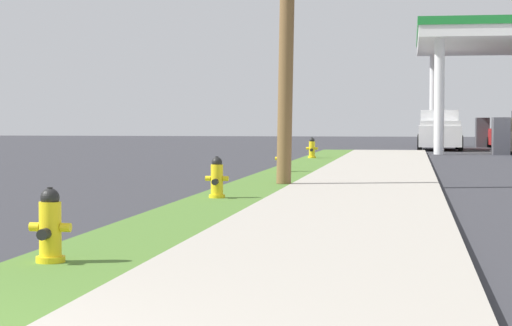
{
  "coord_description": "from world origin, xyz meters",
  "views": [
    {
      "loc": [
        4.0,
        -4.75,
        1.54
      ],
      "look_at": [
        1.12,
        13.24,
        0.71
      ],
      "focal_mm": 68.4,
      "sensor_mm": 36.0,
      "label": 1
    }
  ],
  "objects_px": {
    "fire_hydrant_fourth": "(312,149)",
    "car_red_by_near_pump": "(510,135)",
    "fire_hydrant_third": "(283,159)",
    "fire_hydrant_second": "(217,180)",
    "fire_hydrant_nearest": "(50,230)",
    "truck_white_on_apron": "(439,131)"
  },
  "relations": [
    {
      "from": "fire_hydrant_third",
      "to": "car_red_by_near_pump",
      "type": "bearing_deg",
      "value": 71.84
    },
    {
      "from": "fire_hydrant_third",
      "to": "fire_hydrant_fourth",
      "type": "height_order",
      "value": "same"
    },
    {
      "from": "fire_hydrant_third",
      "to": "fire_hydrant_fourth",
      "type": "xyz_separation_m",
      "value": [
        -0.14,
        9.08,
        0.0
      ]
    },
    {
      "from": "fire_hydrant_nearest",
      "to": "fire_hydrant_fourth",
      "type": "distance_m",
      "value": 25.91
    },
    {
      "from": "fire_hydrant_third",
      "to": "car_red_by_near_pump",
      "type": "relative_size",
      "value": 0.16
    },
    {
      "from": "fire_hydrant_second",
      "to": "fire_hydrant_fourth",
      "type": "height_order",
      "value": "same"
    },
    {
      "from": "fire_hydrant_second",
      "to": "car_red_by_near_pump",
      "type": "bearing_deg",
      "value": 76.25
    },
    {
      "from": "fire_hydrant_nearest",
      "to": "car_red_by_near_pump",
      "type": "height_order",
      "value": "car_red_by_near_pump"
    },
    {
      "from": "fire_hydrant_second",
      "to": "car_red_by_near_pump",
      "type": "relative_size",
      "value": 0.16
    },
    {
      "from": "fire_hydrant_second",
      "to": "truck_white_on_apron",
      "type": "bearing_deg",
      "value": 81.43
    },
    {
      "from": "fire_hydrant_second",
      "to": "car_red_by_near_pump",
      "type": "distance_m",
      "value": 35.69
    },
    {
      "from": "fire_hydrant_nearest",
      "to": "car_red_by_near_pump",
      "type": "bearing_deg",
      "value": 78.64
    },
    {
      "from": "fire_hydrant_second",
      "to": "fire_hydrant_nearest",
      "type": "bearing_deg",
      "value": -90.55
    },
    {
      "from": "fire_hydrant_third",
      "to": "truck_white_on_apron",
      "type": "bearing_deg",
      "value": 78.26
    },
    {
      "from": "fire_hydrant_fourth",
      "to": "car_red_by_near_pump",
      "type": "bearing_deg",
      "value": 62.77
    },
    {
      "from": "fire_hydrant_nearest",
      "to": "fire_hydrant_third",
      "type": "distance_m",
      "value": 16.83
    },
    {
      "from": "fire_hydrant_third",
      "to": "fire_hydrant_nearest",
      "type": "bearing_deg",
      "value": -90.34
    },
    {
      "from": "fire_hydrant_third",
      "to": "truck_white_on_apron",
      "type": "relative_size",
      "value": 0.14
    },
    {
      "from": "truck_white_on_apron",
      "to": "fire_hydrant_fourth",
      "type": "bearing_deg",
      "value": -109.51
    },
    {
      "from": "fire_hydrant_third",
      "to": "fire_hydrant_fourth",
      "type": "bearing_deg",
      "value": 90.88
    },
    {
      "from": "fire_hydrant_second",
      "to": "truck_white_on_apron",
      "type": "distance_m",
      "value": 32.17
    },
    {
      "from": "fire_hydrant_fourth",
      "to": "truck_white_on_apron",
      "type": "relative_size",
      "value": 0.14
    }
  ]
}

